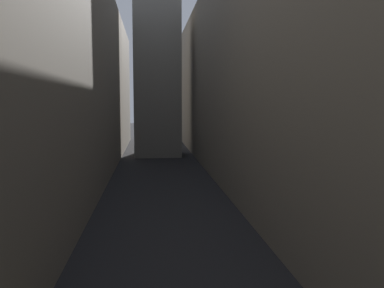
% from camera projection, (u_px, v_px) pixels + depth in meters
% --- Properties ---
extents(ground_plane, '(264.00, 264.00, 0.00)m').
position_uv_depth(ground_plane, '(164.00, 196.00, 36.29)').
color(ground_plane, '#232326').
extents(building_block_left, '(15.89, 108.00, 21.42)m').
position_uv_depth(building_block_left, '(8.00, 74.00, 35.84)').
color(building_block_left, gray).
rests_on(building_block_left, ground).
extents(building_block_right, '(15.62, 108.00, 22.29)m').
position_uv_depth(building_block_right, '(305.00, 71.00, 38.51)').
color(building_block_right, gray).
rests_on(building_block_right, ground).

